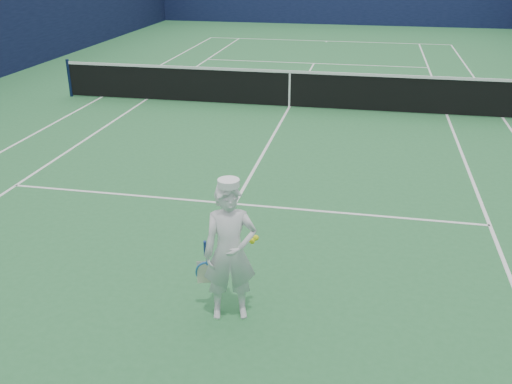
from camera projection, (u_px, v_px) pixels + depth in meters
ground at (289, 108)px, 15.43m from camera, size 80.00×80.00×0.00m
court_markings at (289, 107)px, 15.43m from camera, size 11.03×23.83×0.01m
windscreen_fence at (291, 32)px, 14.64m from camera, size 20.12×36.12×4.00m
tennis_net at (290, 87)px, 15.21m from camera, size 12.88×0.09×1.07m
tennis_player at (230, 252)px, 6.46m from camera, size 0.83×0.56×1.73m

